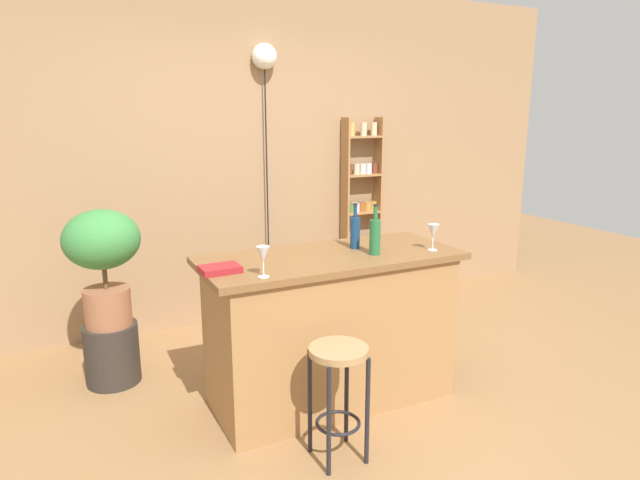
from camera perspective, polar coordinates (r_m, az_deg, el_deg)
ground at (r=3.42m, az=3.47°, el=-18.10°), size 12.00×12.00×0.00m
back_wall at (r=4.73m, az=-8.11°, el=8.52°), size 6.40×0.10×2.80m
kitchen_counter at (r=3.45m, az=1.09°, el=-9.04°), size 1.57×0.68×0.94m
bar_stool at (r=2.89m, az=1.92°, el=-14.05°), size 0.30×0.30×0.62m
spice_shelf at (r=5.12m, az=4.32°, el=3.11°), size 0.37×0.14×1.72m
plant_stool at (r=3.99m, az=-20.71°, el=-10.92°), size 0.35×0.35×0.41m
potted_plant at (r=3.78m, az=-21.55°, el=-1.40°), size 0.48×0.43×0.77m
bottle_soda_blue at (r=3.29m, az=5.71°, el=0.45°), size 0.07×0.07×0.30m
bottle_sauce_amber at (r=3.43m, az=3.65°, el=0.88°), size 0.06×0.06×0.28m
wine_glass_left at (r=2.84m, az=-5.91°, el=-1.58°), size 0.07×0.07×0.16m
wine_glass_center at (r=3.44m, az=11.63°, el=0.85°), size 0.07×0.07×0.16m
cookbook at (r=2.99m, az=-10.31°, el=-2.98°), size 0.22×0.16×0.03m
pendant_globe_light at (r=4.69m, az=-5.77°, el=17.93°), size 0.21×0.21×2.31m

